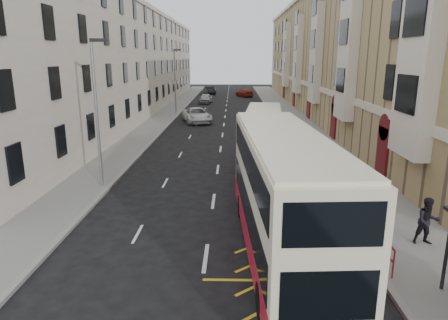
{
  "coord_description": "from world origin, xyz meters",
  "views": [
    {
      "loc": [
        0.98,
        -9.36,
        7.21
      ],
      "look_at": [
        0.57,
        8.98,
        2.46
      ],
      "focal_mm": 32.0,
      "sensor_mm": 36.0,
      "label": 1
    }
  ],
  "objects_px": {
    "double_decker_front": "(283,195)",
    "white_van": "(197,115)",
    "street_lamp_far": "(175,78)",
    "car_red": "(244,93)",
    "pedestrian_mid": "(428,221)",
    "car_silver": "(205,98)",
    "street_lamp_near": "(97,106)",
    "car_dark": "(210,90)",
    "double_decker_rear": "(263,141)"
  },
  "relations": [
    {
      "from": "white_van",
      "to": "car_silver",
      "type": "height_order",
      "value": "white_van"
    },
    {
      "from": "car_red",
      "to": "double_decker_front",
      "type": "bearing_deg",
      "value": 69.15
    },
    {
      "from": "car_silver",
      "to": "car_red",
      "type": "relative_size",
      "value": 0.89
    },
    {
      "from": "white_van",
      "to": "street_lamp_far",
      "type": "bearing_deg",
      "value": 100.96
    },
    {
      "from": "car_red",
      "to": "white_van",
      "type": "bearing_deg",
      "value": 57.85
    },
    {
      "from": "double_decker_front",
      "to": "white_van",
      "type": "bearing_deg",
      "value": 97.29
    },
    {
      "from": "street_lamp_far",
      "to": "white_van",
      "type": "bearing_deg",
      "value": -63.31
    },
    {
      "from": "double_decker_rear",
      "to": "car_red",
      "type": "height_order",
      "value": "double_decker_rear"
    },
    {
      "from": "street_lamp_far",
      "to": "car_red",
      "type": "relative_size",
      "value": 1.61
    },
    {
      "from": "double_decker_rear",
      "to": "car_dark",
      "type": "distance_m",
      "value": 55.28
    },
    {
      "from": "pedestrian_mid",
      "to": "double_decker_rear",
      "type": "bearing_deg",
      "value": 118.77
    },
    {
      "from": "street_lamp_far",
      "to": "pedestrian_mid",
      "type": "height_order",
      "value": "street_lamp_far"
    },
    {
      "from": "white_van",
      "to": "car_red",
      "type": "xyz_separation_m",
      "value": [
        6.24,
        30.4,
        -0.09
      ]
    },
    {
      "from": "street_lamp_near",
      "to": "car_red",
      "type": "height_order",
      "value": "street_lamp_near"
    },
    {
      "from": "street_lamp_far",
      "to": "car_silver",
      "type": "height_order",
      "value": "street_lamp_far"
    },
    {
      "from": "street_lamp_near",
      "to": "street_lamp_far",
      "type": "xyz_separation_m",
      "value": [
        0.0,
        30.0,
        0.0
      ]
    },
    {
      "from": "double_decker_rear",
      "to": "white_van",
      "type": "distance_m",
      "value": 20.82
    },
    {
      "from": "double_decker_rear",
      "to": "pedestrian_mid",
      "type": "bearing_deg",
      "value": -56.74
    },
    {
      "from": "street_lamp_far",
      "to": "pedestrian_mid",
      "type": "xyz_separation_m",
      "value": [
        14.84,
        -36.96,
        -3.55
      ]
    },
    {
      "from": "double_decker_front",
      "to": "car_silver",
      "type": "height_order",
      "value": "double_decker_front"
    },
    {
      "from": "double_decker_rear",
      "to": "car_silver",
      "type": "height_order",
      "value": "double_decker_rear"
    },
    {
      "from": "car_silver",
      "to": "white_van",
      "type": "bearing_deg",
      "value": -85.16
    },
    {
      "from": "double_decker_front",
      "to": "double_decker_rear",
      "type": "relative_size",
      "value": 1.17
    },
    {
      "from": "street_lamp_far",
      "to": "pedestrian_mid",
      "type": "bearing_deg",
      "value": -68.12
    },
    {
      "from": "street_lamp_near",
      "to": "car_red",
      "type": "bearing_deg",
      "value": 80.04
    },
    {
      "from": "car_silver",
      "to": "car_red",
      "type": "height_order",
      "value": "car_silver"
    },
    {
      "from": "street_lamp_far",
      "to": "car_silver",
      "type": "bearing_deg",
      "value": 77.16
    },
    {
      "from": "street_lamp_near",
      "to": "car_dark",
      "type": "xyz_separation_m",
      "value": [
        2.68,
        58.54,
        -3.86
      ]
    },
    {
      "from": "street_lamp_far",
      "to": "double_decker_front",
      "type": "bearing_deg",
      "value": -76.32
    },
    {
      "from": "car_dark",
      "to": "car_red",
      "type": "bearing_deg",
      "value": -48.83
    },
    {
      "from": "car_dark",
      "to": "street_lamp_near",
      "type": "bearing_deg",
      "value": -107.52
    },
    {
      "from": "street_lamp_far",
      "to": "double_decker_front",
      "type": "height_order",
      "value": "street_lamp_far"
    },
    {
      "from": "street_lamp_near",
      "to": "car_red",
      "type": "distance_m",
      "value": 54.93
    },
    {
      "from": "street_lamp_far",
      "to": "car_red",
      "type": "distance_m",
      "value": 26.07
    },
    {
      "from": "double_decker_front",
      "to": "pedestrian_mid",
      "type": "height_order",
      "value": "double_decker_front"
    },
    {
      "from": "white_van",
      "to": "car_silver",
      "type": "bearing_deg",
      "value": 75.22
    },
    {
      "from": "pedestrian_mid",
      "to": "car_silver",
      "type": "distance_m",
      "value": 51.17
    },
    {
      "from": "pedestrian_mid",
      "to": "car_silver",
      "type": "bearing_deg",
      "value": 104.49
    },
    {
      "from": "street_lamp_near",
      "to": "car_red",
      "type": "relative_size",
      "value": 1.61
    },
    {
      "from": "car_red",
      "to": "car_silver",
      "type": "bearing_deg",
      "value": 39.02
    },
    {
      "from": "street_lamp_near",
      "to": "pedestrian_mid",
      "type": "xyz_separation_m",
      "value": [
        14.84,
        -6.96,
        -3.55
      ]
    },
    {
      "from": "white_van",
      "to": "car_silver",
      "type": "distance_m",
      "value": 19.24
    },
    {
      "from": "street_lamp_far",
      "to": "car_silver",
      "type": "relative_size",
      "value": 1.81
    },
    {
      "from": "double_decker_front",
      "to": "pedestrian_mid",
      "type": "xyz_separation_m",
      "value": [
        5.68,
        0.67,
        -1.26
      ]
    },
    {
      "from": "pedestrian_mid",
      "to": "car_red",
      "type": "relative_size",
      "value": 0.38
    },
    {
      "from": "double_decker_front",
      "to": "pedestrian_mid",
      "type": "distance_m",
      "value": 5.86
    },
    {
      "from": "pedestrian_mid",
      "to": "car_silver",
      "type": "xyz_separation_m",
      "value": [
        -11.92,
        49.76,
        -0.34
      ]
    },
    {
      "from": "street_lamp_near",
      "to": "street_lamp_far",
      "type": "bearing_deg",
      "value": 90.0
    },
    {
      "from": "double_decker_front",
      "to": "car_silver",
      "type": "relative_size",
      "value": 2.65
    },
    {
      "from": "street_lamp_far",
      "to": "car_dark",
      "type": "height_order",
      "value": "street_lamp_far"
    }
  ]
}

